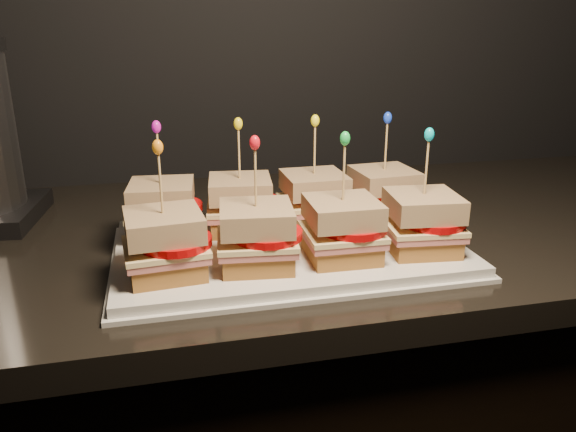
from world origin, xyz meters
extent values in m
cube|color=black|center=(0.08, 1.70, 0.90)|extent=(2.48, 0.63, 0.04)
cube|color=silver|center=(-0.26, 1.58, 0.92)|extent=(0.44, 0.28, 0.02)
cube|color=silver|center=(-0.26, 1.58, 0.92)|extent=(0.46, 0.29, 0.01)
cube|color=brown|center=(-0.42, 1.64, 0.94)|extent=(0.09, 0.09, 0.02)
cube|color=#B86463|center=(-0.42, 1.64, 0.96)|extent=(0.10, 0.10, 0.01)
cube|color=#F0D590|center=(-0.42, 1.64, 0.97)|extent=(0.10, 0.10, 0.01)
cylinder|color=#B70809|center=(-0.41, 1.64, 0.97)|extent=(0.08, 0.08, 0.01)
cube|color=#60350E|center=(-0.42, 1.64, 0.99)|extent=(0.09, 0.09, 0.03)
cylinder|color=tan|center=(-0.42, 1.64, 1.04)|extent=(0.00, 0.00, 0.09)
ellipsoid|color=#C413AA|center=(-0.42, 1.64, 1.08)|extent=(0.01, 0.01, 0.02)
cube|color=brown|center=(-0.32, 1.64, 0.94)|extent=(0.09, 0.09, 0.02)
cube|color=#B86463|center=(-0.32, 1.64, 0.96)|extent=(0.10, 0.10, 0.01)
cube|color=#F0D590|center=(-0.32, 1.64, 0.97)|extent=(0.10, 0.10, 0.01)
cylinder|color=#B70809|center=(-0.30, 1.64, 0.97)|extent=(0.08, 0.08, 0.01)
cube|color=#60350E|center=(-0.32, 1.64, 0.99)|extent=(0.09, 0.09, 0.03)
cylinder|color=tan|center=(-0.32, 1.64, 1.04)|extent=(0.00, 0.00, 0.09)
ellipsoid|color=yellow|center=(-0.32, 1.64, 1.08)|extent=(0.01, 0.01, 0.02)
cube|color=brown|center=(-0.21, 1.64, 0.94)|extent=(0.08, 0.08, 0.02)
cube|color=#B86463|center=(-0.21, 1.64, 0.96)|extent=(0.09, 0.09, 0.01)
cube|color=#F0D590|center=(-0.21, 1.64, 0.97)|extent=(0.09, 0.09, 0.01)
cylinder|color=#B70809|center=(-0.20, 1.64, 0.97)|extent=(0.08, 0.08, 0.01)
cube|color=#60350E|center=(-0.21, 1.64, 0.99)|extent=(0.09, 0.09, 0.03)
cylinder|color=tan|center=(-0.21, 1.64, 1.04)|extent=(0.00, 0.00, 0.09)
ellipsoid|color=yellow|center=(-0.21, 1.64, 1.08)|extent=(0.01, 0.01, 0.02)
cube|color=brown|center=(-0.10, 1.64, 0.94)|extent=(0.09, 0.09, 0.02)
cube|color=#B86463|center=(-0.10, 1.64, 0.96)|extent=(0.10, 0.09, 0.01)
cube|color=#F0D590|center=(-0.10, 1.64, 0.97)|extent=(0.10, 0.09, 0.01)
cylinder|color=#B70809|center=(-0.09, 1.64, 0.97)|extent=(0.08, 0.08, 0.01)
cube|color=#60350E|center=(-0.10, 1.64, 0.99)|extent=(0.09, 0.09, 0.03)
cylinder|color=tan|center=(-0.10, 1.64, 1.04)|extent=(0.00, 0.00, 0.09)
ellipsoid|color=blue|center=(-0.10, 1.64, 1.08)|extent=(0.01, 0.01, 0.02)
cube|color=brown|center=(-0.42, 1.51, 0.94)|extent=(0.09, 0.09, 0.02)
cube|color=#B86463|center=(-0.42, 1.51, 0.96)|extent=(0.10, 0.10, 0.01)
cube|color=#F0D590|center=(-0.42, 1.51, 0.97)|extent=(0.10, 0.10, 0.01)
cylinder|color=#B70809|center=(-0.41, 1.51, 0.97)|extent=(0.08, 0.08, 0.01)
cube|color=#60350E|center=(-0.42, 1.51, 0.99)|extent=(0.09, 0.09, 0.03)
cylinder|color=tan|center=(-0.42, 1.51, 1.04)|extent=(0.00, 0.00, 0.09)
ellipsoid|color=orange|center=(-0.42, 1.51, 1.08)|extent=(0.01, 0.01, 0.02)
cube|color=brown|center=(-0.32, 1.51, 0.94)|extent=(0.09, 0.09, 0.02)
cube|color=#B86463|center=(-0.32, 1.51, 0.96)|extent=(0.10, 0.10, 0.01)
cube|color=#F0D590|center=(-0.32, 1.51, 0.97)|extent=(0.10, 0.10, 0.01)
cylinder|color=#B70809|center=(-0.30, 1.51, 0.97)|extent=(0.08, 0.08, 0.01)
cube|color=#60350E|center=(-0.32, 1.51, 0.99)|extent=(0.09, 0.09, 0.03)
cylinder|color=tan|center=(-0.32, 1.51, 1.04)|extent=(0.00, 0.00, 0.09)
ellipsoid|color=red|center=(-0.32, 1.51, 1.08)|extent=(0.01, 0.01, 0.02)
cube|color=brown|center=(-0.21, 1.51, 0.94)|extent=(0.08, 0.08, 0.02)
cube|color=#B86463|center=(-0.21, 1.51, 0.96)|extent=(0.09, 0.09, 0.01)
cube|color=#F0D590|center=(-0.21, 1.51, 0.97)|extent=(0.09, 0.09, 0.01)
cylinder|color=#B70809|center=(-0.20, 1.51, 0.97)|extent=(0.08, 0.08, 0.01)
cube|color=#60350E|center=(-0.21, 1.51, 0.99)|extent=(0.09, 0.09, 0.03)
cylinder|color=tan|center=(-0.21, 1.51, 1.04)|extent=(0.00, 0.00, 0.09)
ellipsoid|color=green|center=(-0.21, 1.51, 1.08)|extent=(0.01, 0.01, 0.02)
cube|color=brown|center=(-0.10, 1.51, 0.94)|extent=(0.09, 0.09, 0.02)
cube|color=#B86463|center=(-0.10, 1.51, 0.96)|extent=(0.10, 0.10, 0.01)
cube|color=#F0D590|center=(-0.10, 1.51, 0.97)|extent=(0.10, 0.10, 0.01)
cylinder|color=#B70809|center=(-0.09, 1.51, 0.97)|extent=(0.08, 0.08, 0.01)
cube|color=#60350E|center=(-0.10, 1.51, 0.99)|extent=(0.09, 0.09, 0.03)
cylinder|color=tan|center=(-0.10, 1.51, 1.04)|extent=(0.00, 0.00, 0.09)
ellipsoid|color=#06B8C6|center=(-0.10, 1.51, 1.08)|extent=(0.01, 0.01, 0.02)
camera|label=1|loc=(-0.42, 0.90, 1.21)|focal=35.00mm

